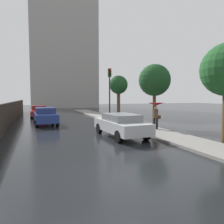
{
  "coord_description": "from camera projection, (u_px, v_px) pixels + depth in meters",
  "views": [
    {
      "loc": [
        -2.23,
        -5.21,
        2.36
      ],
      "look_at": [
        1.82,
        5.5,
        1.51
      ],
      "focal_mm": 32.25,
      "sensor_mm": 36.0,
      "label": 1
    }
  ],
  "objects": [
    {
      "name": "street_tree_far",
      "position": [
        155.0,
        80.0,
        15.78
      ],
      "size": [
        2.49,
        2.49,
        4.94
      ],
      "color": "#4C3823",
      "rests_on": "ground"
    },
    {
      "name": "car_blue_far_ahead",
      "position": [
        45.0,
        116.0,
        17.26
      ],
      "size": [
        1.96,
        4.38,
        1.47
      ],
      "rotation": [
        0.0,
        0.0,
        3.19
      ],
      "color": "navy",
      "rests_on": "ground"
    },
    {
      "name": "distant_tower",
      "position": [
        64.0,
        51.0,
        45.24
      ],
      "size": [
        14.57,
        7.48,
        25.36
      ],
      "color": "#9E9993",
      "rests_on": "ground"
    },
    {
      "name": "traffic_light",
      "position": [
        110.0,
        85.0,
        18.54
      ],
      "size": [
        0.26,
        0.39,
        4.84
      ],
      "color": "black",
      "rests_on": "sidewalk_strip"
    },
    {
      "name": "car_red_mid_road",
      "position": [
        39.0,
        111.0,
        23.35
      ],
      "size": [
        1.88,
        4.39,
        1.4
      ],
      "rotation": [
        0.0,
        0.0,
        3.12
      ],
      "color": "maroon",
      "rests_on": "ground"
    },
    {
      "name": "pedestrian_with_umbrella_near",
      "position": [
        156.0,
        108.0,
        13.94
      ],
      "size": [
        1.09,
        1.09,
        1.83
      ],
      "rotation": [
        0.0,
        0.0,
        -0.21
      ],
      "color": "black",
      "rests_on": "sidewalk_strip"
    },
    {
      "name": "car_silver_near_kerb",
      "position": [
        121.0,
        124.0,
        12.04
      ],
      "size": [
        2.07,
        4.59,
        1.36
      ],
      "rotation": [
        0.0,
        0.0,
        0.05
      ],
      "color": "#B2B5BA",
      "rests_on": "ground"
    },
    {
      "name": "ground",
      "position": [
        120.0,
        179.0,
        5.82
      ],
      "size": [
        120.0,
        120.0,
        0.0
      ],
      "primitive_type": "plane",
      "color": "black"
    },
    {
      "name": "street_tree_near",
      "position": [
        119.0,
        86.0,
        23.92
      ],
      "size": [
        2.18,
        2.18,
        4.92
      ],
      "color": "#4C3823",
      "rests_on": "ground"
    }
  ]
}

